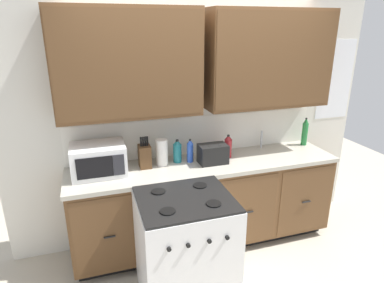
{
  "coord_description": "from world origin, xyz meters",
  "views": [
    {
      "loc": [
        -1.06,
        -2.55,
        2.22
      ],
      "look_at": [
        -0.16,
        0.27,
        1.19
      ],
      "focal_mm": 30.88,
      "sensor_mm": 36.0,
      "label": 1
    }
  ],
  "objects_px": {
    "stove_range": "(186,248)",
    "bottle_blue": "(190,151)",
    "paper_towel_roll": "(162,152)",
    "knife_block": "(145,156)",
    "toaster": "(213,154)",
    "bottle_red": "(228,146)",
    "microwave": "(99,160)",
    "bottle_green": "(305,132)",
    "bottle_teal": "(177,151)"
  },
  "relations": [
    {
      "from": "stove_range",
      "to": "bottle_blue",
      "type": "xyz_separation_m",
      "value": [
        0.26,
        0.7,
        0.58
      ]
    },
    {
      "from": "paper_towel_roll",
      "to": "bottle_blue",
      "type": "height_order",
      "value": "paper_towel_roll"
    },
    {
      "from": "knife_block",
      "to": "bottle_blue",
      "type": "xyz_separation_m",
      "value": [
        0.45,
        -0.0,
        0.0
      ]
    },
    {
      "from": "paper_towel_roll",
      "to": "toaster",
      "type": "bearing_deg",
      "value": -12.43
    },
    {
      "from": "toaster",
      "to": "bottle_red",
      "type": "height_order",
      "value": "bottle_red"
    },
    {
      "from": "microwave",
      "to": "paper_towel_roll",
      "type": "distance_m",
      "value": 0.59
    },
    {
      "from": "knife_block",
      "to": "bottle_green",
      "type": "height_order",
      "value": "bottle_green"
    },
    {
      "from": "bottle_blue",
      "to": "bottle_teal",
      "type": "height_order",
      "value": "bottle_blue"
    },
    {
      "from": "knife_block",
      "to": "bottle_teal",
      "type": "relative_size",
      "value": 1.32
    },
    {
      "from": "knife_block",
      "to": "bottle_blue",
      "type": "bearing_deg",
      "value": -0.39
    },
    {
      "from": "paper_towel_roll",
      "to": "bottle_red",
      "type": "xyz_separation_m",
      "value": [
        0.69,
        -0.01,
        -0.01
      ]
    },
    {
      "from": "knife_block",
      "to": "bottle_teal",
      "type": "xyz_separation_m",
      "value": [
        0.33,
        0.03,
        -0.0
      ]
    },
    {
      "from": "stove_range",
      "to": "bottle_blue",
      "type": "height_order",
      "value": "bottle_blue"
    },
    {
      "from": "toaster",
      "to": "knife_block",
      "type": "distance_m",
      "value": 0.67
    },
    {
      "from": "toaster",
      "to": "bottle_blue",
      "type": "height_order",
      "value": "bottle_blue"
    },
    {
      "from": "toaster",
      "to": "microwave",
      "type": "bearing_deg",
      "value": 175.95
    },
    {
      "from": "knife_block",
      "to": "paper_towel_roll",
      "type": "distance_m",
      "value": 0.17
    },
    {
      "from": "microwave",
      "to": "bottle_teal",
      "type": "bearing_deg",
      "value": 3.96
    },
    {
      "from": "stove_range",
      "to": "paper_towel_roll",
      "type": "relative_size",
      "value": 3.65
    },
    {
      "from": "microwave",
      "to": "paper_towel_roll",
      "type": "xyz_separation_m",
      "value": [
        0.59,
        0.03,
        -0.01
      ]
    },
    {
      "from": "microwave",
      "to": "bottle_red",
      "type": "distance_m",
      "value": 1.29
    },
    {
      "from": "microwave",
      "to": "bottle_red",
      "type": "bearing_deg",
      "value": 0.93
    },
    {
      "from": "knife_block",
      "to": "bottle_red",
      "type": "height_order",
      "value": "knife_block"
    },
    {
      "from": "bottle_blue",
      "to": "bottle_teal",
      "type": "distance_m",
      "value": 0.13
    },
    {
      "from": "microwave",
      "to": "knife_block",
      "type": "height_order",
      "value": "knife_block"
    },
    {
      "from": "toaster",
      "to": "bottle_blue",
      "type": "bearing_deg",
      "value": 154.9
    },
    {
      "from": "microwave",
      "to": "paper_towel_roll",
      "type": "height_order",
      "value": "microwave"
    },
    {
      "from": "knife_block",
      "to": "stove_range",
      "type": "bearing_deg",
      "value": -74.82
    },
    {
      "from": "knife_block",
      "to": "bottle_green",
      "type": "relative_size",
      "value": 0.98
    },
    {
      "from": "knife_block",
      "to": "bottle_red",
      "type": "xyz_separation_m",
      "value": [
        0.86,
        -0.0,
        0.0
      ]
    },
    {
      "from": "stove_range",
      "to": "toaster",
      "type": "xyz_separation_m",
      "value": [
        0.47,
        0.61,
        0.56
      ]
    },
    {
      "from": "toaster",
      "to": "bottle_red",
      "type": "distance_m",
      "value": 0.23
    },
    {
      "from": "toaster",
      "to": "knife_block",
      "type": "xyz_separation_m",
      "value": [
        -0.66,
        0.1,
        0.02
      ]
    },
    {
      "from": "paper_towel_roll",
      "to": "bottle_blue",
      "type": "distance_m",
      "value": 0.28
    },
    {
      "from": "stove_range",
      "to": "bottle_red",
      "type": "relative_size",
      "value": 3.94
    },
    {
      "from": "stove_range",
      "to": "toaster",
      "type": "bearing_deg",
      "value": 52.47
    },
    {
      "from": "microwave",
      "to": "bottle_teal",
      "type": "xyz_separation_m",
      "value": [
        0.76,
        0.05,
        -0.03
      ]
    },
    {
      "from": "stove_range",
      "to": "paper_towel_roll",
      "type": "bearing_deg",
      "value": 91.85
    },
    {
      "from": "bottle_green",
      "to": "bottle_red",
      "type": "bearing_deg",
      "value": -175.05
    },
    {
      "from": "bottle_blue",
      "to": "bottle_red",
      "type": "xyz_separation_m",
      "value": [
        0.41,
        0.0,
        0.0
      ]
    },
    {
      "from": "knife_block",
      "to": "bottle_blue",
      "type": "distance_m",
      "value": 0.45
    },
    {
      "from": "bottle_green",
      "to": "microwave",
      "type": "bearing_deg",
      "value": -177.33
    },
    {
      "from": "bottle_blue",
      "to": "bottle_red",
      "type": "distance_m",
      "value": 0.41
    },
    {
      "from": "microwave",
      "to": "bottle_red",
      "type": "relative_size",
      "value": 1.99
    },
    {
      "from": "toaster",
      "to": "bottle_blue",
      "type": "xyz_separation_m",
      "value": [
        -0.21,
        0.1,
        0.02
      ]
    },
    {
      "from": "stove_range",
      "to": "bottle_blue",
      "type": "relative_size",
      "value": 3.98
    },
    {
      "from": "stove_range",
      "to": "bottle_teal",
      "type": "bearing_deg",
      "value": 79.33
    },
    {
      "from": "paper_towel_roll",
      "to": "bottle_green",
      "type": "height_order",
      "value": "bottle_green"
    },
    {
      "from": "paper_towel_roll",
      "to": "knife_block",
      "type": "bearing_deg",
      "value": -177.07
    },
    {
      "from": "stove_range",
      "to": "bottle_green",
      "type": "bearing_deg",
      "value": 25.56
    }
  ]
}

